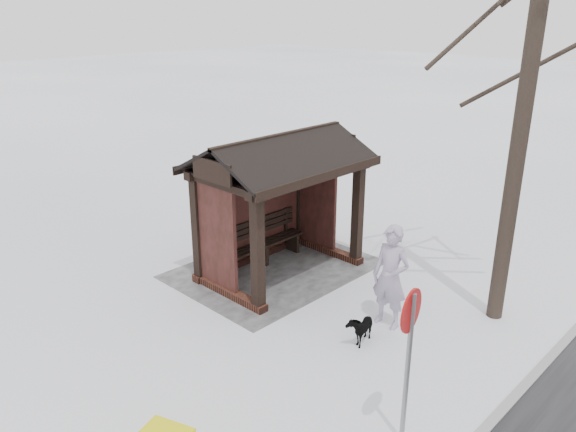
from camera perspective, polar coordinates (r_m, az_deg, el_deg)
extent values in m
plane|color=white|center=(12.41, -0.73, -5.72)|extent=(120.00, 120.00, 0.00)
cube|color=gray|center=(9.86, 23.39, -15.05)|extent=(120.00, 0.15, 0.06)
cube|color=gray|center=(12.53, -1.38, -5.41)|extent=(4.20, 3.20, 0.02)
cube|color=#3D1D16|center=(12.97, -3.56, -4.17)|extent=(3.30, 0.22, 0.16)
cube|color=#3D1D16|center=(13.38, 3.82, -3.38)|extent=(0.22, 2.10, 0.16)
cube|color=#3D1D16|center=(11.48, -6.08, -7.68)|extent=(0.22, 2.10, 0.16)
cube|color=black|center=(12.46, 7.07, -0.02)|extent=(0.20, 0.20, 2.30)
cube|color=black|center=(10.39, -3.10, -4.14)|extent=(0.20, 0.20, 2.30)
cube|color=black|center=(13.55, 1.03, 1.83)|extent=(0.20, 0.20, 2.30)
cube|color=black|center=(11.68, -9.11, -1.54)|extent=(0.20, 0.20, 2.30)
cube|color=black|center=(12.53, -3.67, 0.62)|extent=(2.80, 0.08, 2.14)
cube|color=black|center=(13.15, 2.89, 1.59)|extent=(0.08, 1.17, 2.14)
cube|color=black|center=(11.21, -7.33, -1.94)|extent=(0.08, 1.17, 2.14)
cube|color=black|center=(10.97, 2.55, 3.96)|extent=(3.40, 0.20, 0.18)
cube|color=black|center=(12.20, -3.79, 5.62)|extent=(3.40, 0.20, 0.18)
cylinder|color=black|center=(10.14, 23.14, 12.11)|extent=(0.29, 0.29, 8.55)
imported|color=#AA9BB6|center=(10.20, 10.38, -6.10)|extent=(0.49, 0.72, 1.93)
imported|color=black|center=(9.96, 7.38, -11.11)|extent=(0.72, 0.45, 0.56)
cylinder|color=gray|center=(7.57, 12.02, -15.14)|extent=(0.07, 0.07, 2.22)
cylinder|color=#AB0C0C|center=(7.12, 12.40, -9.38)|extent=(0.58, 0.12, 0.58)
cylinder|color=white|center=(7.13, 12.26, -9.33)|extent=(0.44, 0.10, 0.44)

